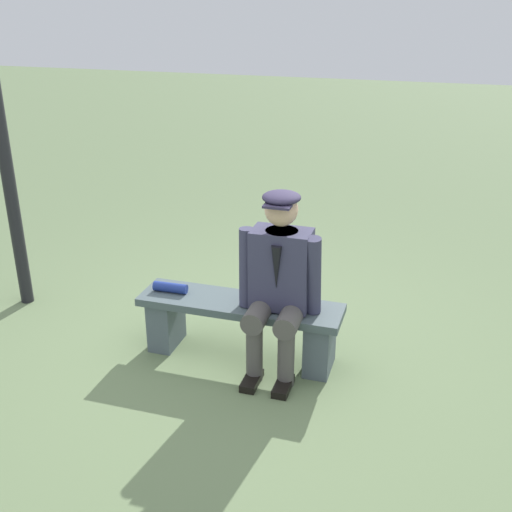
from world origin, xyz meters
TOP-DOWN VIEW (x-y plane):
  - ground_plane at (0.00, 0.00)m, footprint 30.00×30.00m
  - bench at (0.00, 0.00)m, footprint 1.41×0.36m
  - seated_man at (-0.29, 0.06)m, footprint 0.55×0.54m
  - rolled_magazine at (0.51, 0.01)m, footprint 0.24×0.08m

SIDE VIEW (x-z plane):
  - ground_plane at x=0.00m, z-range 0.00..0.00m
  - bench at x=0.00m, z-range 0.06..0.49m
  - rolled_magazine at x=0.51m, z-range 0.43..0.50m
  - seated_man at x=-0.29m, z-range 0.05..1.29m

